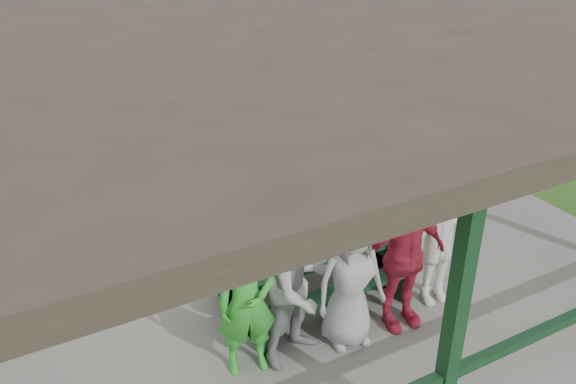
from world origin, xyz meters
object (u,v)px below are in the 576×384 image
contestant_grey_mid (350,281)px  contestant_grey_left (301,287)px  contestant_green (247,302)px  contestant_red (403,256)px  spectator_blue (104,162)px  picnic_table_far (242,204)px  pickup_truck (162,59)px  spectator_grey (286,149)px  spectator_lblue (191,165)px  picnic_table_near (311,268)px  contestant_white_fedora (442,242)px

contestant_grey_mid → contestant_grey_left: bearing=-178.7°
contestant_green → contestant_red: size_ratio=0.93×
contestant_green → spectator_blue: size_ratio=0.93×
picnic_table_far → pickup_truck: 8.07m
contestant_green → pickup_truck: contestant_green is taller
contestant_green → pickup_truck: (2.60, 10.70, -0.26)m
contestant_grey_left → contestant_red: size_ratio=0.96×
contestant_grey_mid → spectator_blue: 4.67m
contestant_grey_mid → contestant_red: size_ratio=0.88×
contestant_green → spectator_grey: 4.49m
picnic_table_far → contestant_green: bearing=-113.7°
spectator_lblue → spectator_blue: size_ratio=0.88×
contestant_grey_left → spectator_grey: bearing=48.1°
picnic_table_near → contestant_red: size_ratio=1.23×
contestant_white_fedora → picnic_table_near: bearing=156.1°
spectator_grey → contestant_white_fedora: bearing=113.2°
spectator_lblue → contestant_grey_left: bearing=76.0°
picnic_table_far → contestant_grey_mid: (0.03, -2.90, 0.38)m
spectator_lblue → spectator_blue: bearing=-34.3°
contestant_grey_left → contestant_green: bearing=157.5°
contestant_white_fedora → pickup_truck: contestant_white_fedora is taller
spectator_grey → picnic_table_far: bearing=57.5°
picnic_table_far → pickup_truck: (1.39, 7.94, 0.18)m
picnic_table_far → contestant_red: 3.07m
contestant_green → contestant_white_fedora: (2.64, -0.08, -0.01)m
contestant_grey_mid → contestant_white_fedora: contestant_white_fedora is taller
contestant_grey_left → contestant_grey_mid: contestant_grey_left is taller
picnic_table_far → contestant_white_fedora: bearing=-63.1°
pickup_truck → contestant_grey_left: bearing=168.6°
contestant_green → spectator_lblue: (0.76, 3.68, -0.05)m
contestant_grey_left → contestant_white_fedora: contestant_grey_left is taller
spectator_blue → pickup_truck: 7.20m
picnic_table_far → contestant_red: size_ratio=1.21×
contestant_red → pickup_truck: 10.91m
picnic_table_near → contestant_white_fedora: contestant_white_fedora is taller
contestant_grey_left → contestant_red: (1.33, -0.11, 0.04)m
contestant_grey_left → picnic_table_far: bearing=63.0°
contestant_red → contestant_grey_mid: bearing=-177.0°
picnic_table_far → contestant_grey_mid: size_ratio=1.38×
contestant_grey_left → spectator_blue: bearing=89.2°
picnic_table_far → spectator_lblue: spectator_lblue is taller
contestant_grey_mid → spectator_lblue: bearing=105.3°
contestant_green → spectator_blue: spectator_blue is taller
contestant_green → contestant_white_fedora: size_ratio=0.98×
picnic_table_near → spectator_lblue: (-0.49, 2.93, 0.39)m
picnic_table_far → spectator_lblue: (-0.45, 0.93, 0.39)m
contestant_red → spectator_grey: bearing=87.5°
contestant_red → spectator_grey: (0.56, 3.90, -0.22)m
spectator_lblue → spectator_grey: size_ratio=1.15×
contestant_grey_mid → contestant_green: bearing=-178.8°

